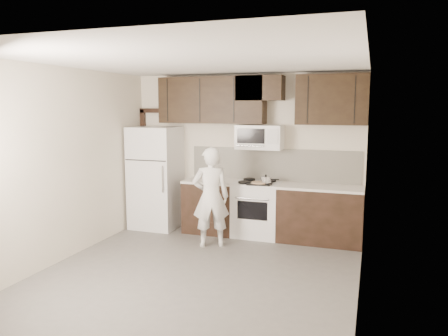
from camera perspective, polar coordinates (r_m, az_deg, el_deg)
The scene contains 14 objects.
floor at distance 5.80m, azimuth -3.64°, elevation -13.78°, with size 4.50×4.50×0.00m, color #595653.
back_wall at distance 7.56m, azimuth 2.79°, elevation 1.92°, with size 4.00×4.00×0.00m, color beige.
ceiling at distance 5.41m, azimuth -3.90°, elevation 13.80°, with size 4.50×4.50×0.00m, color white.
counter_run at distance 7.27m, azimuth 6.66°, elevation -5.53°, with size 2.95×0.64×0.91m.
stove at distance 7.33m, azimuth 4.33°, elevation -5.34°, with size 0.76×0.66×0.94m.
backsplash at distance 7.44m, azimuth 6.46°, elevation 0.47°, with size 2.90×0.02×0.54m, color silver.
upper_cabinets at distance 7.29m, azimuth 4.05°, elevation 9.02°, with size 3.48×0.35×0.78m.
microwave at distance 7.27m, azimuth 4.67°, elevation 4.03°, with size 0.76×0.42×0.40m.
refrigerator at distance 7.86m, azimuth -8.89°, elevation -1.24°, with size 0.80×0.76×1.80m.
door_trim at distance 8.27m, azimuth -10.19°, elevation 1.62°, with size 0.50×0.08×2.12m.
saucepan at distance 7.05m, azimuth 5.51°, elevation -1.62°, with size 0.30×0.17×0.16m.
baking_tray at distance 7.05m, azimuth 4.65°, elevation -2.07°, with size 0.38×0.28×0.02m, color black.
pizza at distance 7.05m, azimuth 4.65°, elevation -1.91°, with size 0.26×0.26×0.02m, color tan.
person at distance 6.71m, azimuth -1.73°, elevation -3.83°, with size 0.57×0.37×1.55m, color white.
Camera 1 is at (2.07, -4.97, 2.16)m, focal length 35.00 mm.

